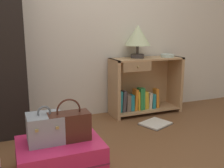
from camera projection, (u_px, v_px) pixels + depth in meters
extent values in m
cube|color=silver|center=(79.00, 14.00, 3.20)|extent=(6.40, 0.10, 2.60)
cube|color=tan|center=(114.00, 89.00, 3.31)|extent=(0.04, 0.34, 0.75)
cube|color=tan|center=(175.00, 83.00, 3.65)|extent=(0.04, 0.34, 0.75)
cube|color=tan|center=(147.00, 59.00, 3.40)|extent=(0.96, 0.34, 0.02)
cube|color=tan|center=(145.00, 109.00, 3.55)|extent=(0.88, 0.34, 0.02)
cube|color=tan|center=(140.00, 83.00, 3.63)|extent=(0.88, 0.01, 0.73)
cube|color=#A68259|center=(137.00, 67.00, 3.20)|extent=(0.38, 0.02, 0.12)
sphere|color=#9E844C|center=(138.00, 67.00, 3.18)|extent=(0.02, 0.02, 0.02)
cube|color=teal|center=(120.00, 102.00, 3.35)|extent=(0.05, 0.09, 0.27)
cube|color=#4C474C|center=(124.00, 101.00, 3.37)|extent=(0.06, 0.10, 0.28)
cube|color=#726659|center=(127.00, 103.00, 3.40)|extent=(0.06, 0.12, 0.22)
cube|color=teal|center=(132.00, 103.00, 3.42)|extent=(0.05, 0.09, 0.21)
cube|color=orange|center=(135.00, 100.00, 3.43)|extent=(0.05, 0.11, 0.28)
cube|color=gold|center=(138.00, 101.00, 3.45)|extent=(0.03, 0.11, 0.25)
cube|color=green|center=(140.00, 99.00, 3.46)|extent=(0.04, 0.12, 0.29)
cube|color=green|center=(143.00, 98.00, 3.47)|extent=(0.03, 0.09, 0.29)
cube|color=gold|center=(146.00, 100.00, 3.49)|extent=(0.06, 0.08, 0.24)
cube|color=beige|center=(149.00, 100.00, 3.52)|extent=(0.05, 0.10, 0.22)
cube|color=teal|center=(152.00, 101.00, 3.54)|extent=(0.05, 0.11, 0.19)
cube|color=orange|center=(156.00, 98.00, 3.55)|extent=(0.06, 0.10, 0.26)
cylinder|color=#3D3838|center=(137.00, 56.00, 3.38)|extent=(0.17, 0.17, 0.05)
cylinder|color=#3D3838|center=(137.00, 50.00, 3.37)|extent=(0.04, 0.04, 0.11)
cone|color=beige|center=(138.00, 35.00, 3.33)|extent=(0.33, 0.33, 0.26)
cylinder|color=silver|center=(167.00, 56.00, 3.48)|extent=(0.18, 0.18, 0.04)
cube|color=#DB2860|center=(60.00, 157.00, 2.08)|extent=(0.65, 0.50, 0.26)
cube|color=maroon|center=(60.00, 157.00, 2.08)|extent=(0.66, 0.50, 0.01)
cube|color=#8E99A3|center=(45.00, 128.00, 2.03)|extent=(0.27, 0.23, 0.22)
torus|color=slate|center=(44.00, 112.00, 2.00)|extent=(0.11, 0.02, 0.11)
cube|color=tan|center=(37.00, 131.00, 1.88)|extent=(0.02, 0.01, 0.02)
cube|color=tan|center=(57.00, 128.00, 1.94)|extent=(0.02, 0.01, 0.02)
cube|color=#472319|center=(69.00, 127.00, 2.06)|extent=(0.32, 0.16, 0.22)
torus|color=#472319|center=(69.00, 111.00, 2.04)|extent=(0.19, 0.01, 0.19)
cube|color=white|center=(155.00, 123.00, 3.13)|extent=(0.40, 0.37, 0.02)
cube|color=black|center=(155.00, 124.00, 3.13)|extent=(0.42, 0.39, 0.01)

